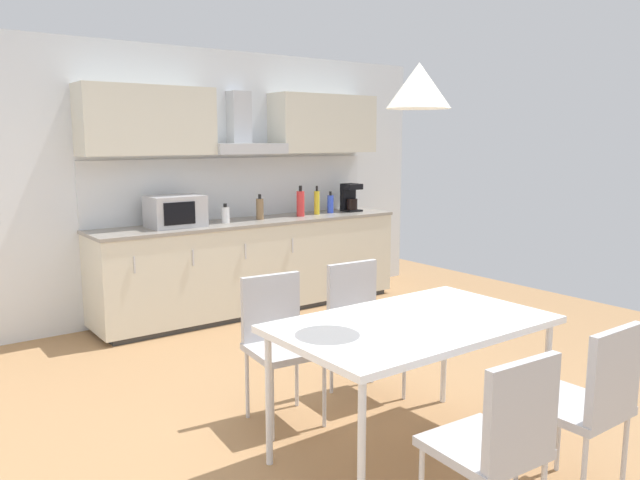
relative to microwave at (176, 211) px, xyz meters
name	(u,v)px	position (x,y,z in m)	size (l,w,h in m)	color
ground_plane	(365,431)	(0.00, -2.62, -1.05)	(7.63, 8.75, 0.02)	#9E754C
wall_back	(159,184)	(0.00, 0.35, 0.22)	(6.10, 0.10, 2.52)	silver
kitchen_counter	(253,265)	(0.78, 0.00, -0.59)	(3.12, 0.63, 0.90)	#333333
backsplash_tile	(237,188)	(0.78, 0.29, 0.16)	(3.10, 0.02, 0.59)	silver
upper_wall_cabinets	(244,124)	(0.78, 0.13, 0.78)	(3.10, 0.40, 0.60)	beige
microwave	(176,211)	(0.00, 0.00, 0.00)	(0.48, 0.35, 0.28)	#ADADB2
coffee_maker	(350,197)	(2.02, 0.03, 0.01)	(0.18, 0.19, 0.30)	black
bottle_white	(225,215)	(0.48, -0.01, -0.06)	(0.08, 0.08, 0.18)	white
bottle_yellow	(317,202)	(1.56, 0.01, -0.01)	(0.06, 0.06, 0.30)	yellow
bottle_red	(300,203)	(1.34, -0.02, -0.01)	(0.08, 0.08, 0.31)	red
bottle_brown	(260,209)	(0.87, 0.01, -0.03)	(0.07, 0.07, 0.25)	brown
bottle_blue	(330,204)	(1.75, 0.02, -0.04)	(0.07, 0.07, 0.23)	blue
dining_table	(413,329)	(0.00, -2.98, -0.34)	(1.43, 0.86, 0.75)	white
chair_near_left	(500,436)	(-0.33, -3.79, -0.51)	(0.42, 0.42, 0.87)	#B2B2B7
chair_far_left	(278,333)	(-0.32, -2.18, -0.51)	(0.44, 0.44, 0.87)	#B2B2B7
chair_far_right	(361,315)	(0.33, -2.18, -0.51)	(0.42, 0.42, 0.87)	#B2B2B7
chair_near_right	(591,396)	(0.32, -3.79, -0.51)	(0.40, 0.40, 0.87)	#B2B2B7
pendant_lamp	(419,86)	(0.00, -2.98, 0.90)	(0.32, 0.32, 0.22)	silver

